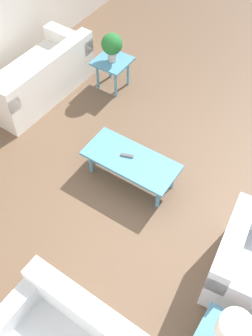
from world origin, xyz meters
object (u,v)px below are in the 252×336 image
(side_table_plant, at_px, (113,65))
(table_lamp, at_px, (233,331))
(coffee_table, at_px, (131,161))
(potted_plant, at_px, (112,45))
(sofa, at_px, (38,78))

(side_table_plant, distance_m, table_lamp, 4.12)
(coffee_table, xyz_separation_m, table_lamp, (-1.83, 1.33, 0.44))
(potted_plant, bearing_deg, side_table_plant, 45.00)
(sofa, bearing_deg, side_table_plant, 133.75)
(coffee_table, relative_size, potted_plant, 2.72)
(coffee_table, relative_size, table_lamp, 2.52)
(side_table_plant, bearing_deg, potted_plant, -135.00)
(potted_plant, relative_size, table_lamp, 0.92)
(coffee_table, bearing_deg, side_table_plant, -48.34)
(potted_plant, bearing_deg, coffee_table, 131.66)
(coffee_table, bearing_deg, potted_plant, -48.34)
(sofa, xyz_separation_m, table_lamp, (-3.90, 1.96, 0.49))
(coffee_table, distance_m, table_lamp, 2.31)
(coffee_table, height_order, side_table_plant, side_table_plant)
(coffee_table, height_order, table_lamp, table_lamp)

